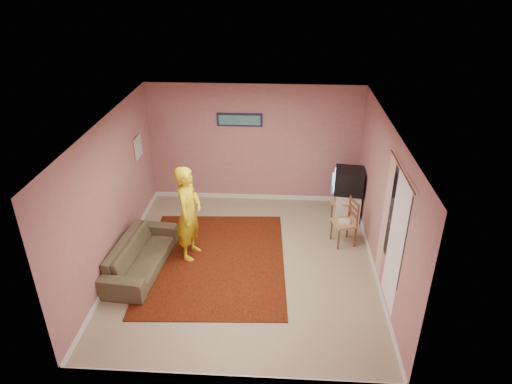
# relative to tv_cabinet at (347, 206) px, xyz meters

# --- Properties ---
(ground) EXTENTS (5.00, 5.00, 0.00)m
(ground) POSITION_rel_tv_cabinet_xyz_m (-1.95, -1.70, -0.32)
(ground) COLOR tan
(ground) RESTS_ON ground
(wall_back) EXTENTS (4.50, 0.02, 2.60)m
(wall_back) POSITION_rel_tv_cabinet_xyz_m (-1.95, 0.80, 0.98)
(wall_back) COLOR #AC7173
(wall_back) RESTS_ON ground
(wall_front) EXTENTS (4.50, 0.02, 2.60)m
(wall_front) POSITION_rel_tv_cabinet_xyz_m (-1.95, -4.20, 0.98)
(wall_front) COLOR #AC7173
(wall_front) RESTS_ON ground
(wall_left) EXTENTS (0.02, 5.00, 2.60)m
(wall_left) POSITION_rel_tv_cabinet_xyz_m (-4.20, -1.70, 0.98)
(wall_left) COLOR #AC7173
(wall_left) RESTS_ON ground
(wall_right) EXTENTS (0.02, 5.00, 2.60)m
(wall_right) POSITION_rel_tv_cabinet_xyz_m (0.30, -1.70, 0.98)
(wall_right) COLOR #AC7173
(wall_right) RESTS_ON ground
(ceiling) EXTENTS (4.50, 5.00, 0.02)m
(ceiling) POSITION_rel_tv_cabinet_xyz_m (-1.95, -1.70, 2.28)
(ceiling) COLOR white
(ceiling) RESTS_ON wall_back
(baseboard_back) EXTENTS (4.50, 0.02, 0.10)m
(baseboard_back) POSITION_rel_tv_cabinet_xyz_m (-1.95, 0.79, -0.27)
(baseboard_back) COLOR silver
(baseboard_back) RESTS_ON ground
(baseboard_front) EXTENTS (4.50, 0.02, 0.10)m
(baseboard_front) POSITION_rel_tv_cabinet_xyz_m (-1.95, -4.19, -0.27)
(baseboard_front) COLOR silver
(baseboard_front) RESTS_ON ground
(baseboard_left) EXTENTS (0.02, 5.00, 0.10)m
(baseboard_left) POSITION_rel_tv_cabinet_xyz_m (-4.19, -1.70, -0.27)
(baseboard_left) COLOR silver
(baseboard_left) RESTS_ON ground
(baseboard_right) EXTENTS (0.02, 5.00, 0.10)m
(baseboard_right) POSITION_rel_tv_cabinet_xyz_m (0.29, -1.70, -0.27)
(baseboard_right) COLOR silver
(baseboard_right) RESTS_ON ground
(window) EXTENTS (0.01, 1.10, 1.50)m
(window) POSITION_rel_tv_cabinet_xyz_m (0.29, -2.60, 1.13)
(window) COLOR black
(window) RESTS_ON wall_right
(curtain_sheer) EXTENTS (0.01, 0.75, 2.10)m
(curtain_sheer) POSITION_rel_tv_cabinet_xyz_m (0.28, -2.75, 0.93)
(curtain_sheer) COLOR white
(curtain_sheer) RESTS_ON wall_right
(curtain_floral) EXTENTS (0.01, 0.35, 2.10)m
(curtain_floral) POSITION_rel_tv_cabinet_xyz_m (0.26, -2.05, 0.93)
(curtain_floral) COLOR beige
(curtain_floral) RESTS_ON wall_right
(curtain_rod) EXTENTS (0.02, 1.40, 0.02)m
(curtain_rod) POSITION_rel_tv_cabinet_xyz_m (0.25, -2.60, 2.00)
(curtain_rod) COLOR brown
(curtain_rod) RESTS_ON wall_right
(picture_back) EXTENTS (0.95, 0.04, 0.28)m
(picture_back) POSITION_rel_tv_cabinet_xyz_m (-2.25, 0.76, 1.53)
(picture_back) COLOR #141C38
(picture_back) RESTS_ON wall_back
(picture_left) EXTENTS (0.04, 0.38, 0.42)m
(picture_left) POSITION_rel_tv_cabinet_xyz_m (-4.17, -0.10, 1.23)
(picture_left) COLOR beige
(picture_left) RESTS_ON wall_left
(area_rug) EXTENTS (2.63, 3.22, 0.02)m
(area_rug) POSITION_rel_tv_cabinet_xyz_m (-2.52, -1.62, -0.31)
(area_rug) COLOR black
(area_rug) RESTS_ON ground
(tv_cabinet) EXTENTS (0.50, 0.45, 0.63)m
(tv_cabinet) POSITION_rel_tv_cabinet_xyz_m (0.00, 0.00, 0.00)
(tv_cabinet) COLOR silver
(tv_cabinet) RESTS_ON ground
(crt_tv) EXTENTS (0.64, 0.58, 0.49)m
(crt_tv) POSITION_rel_tv_cabinet_xyz_m (-0.01, 0.00, 0.56)
(crt_tv) COLOR black
(crt_tv) RESTS_ON tv_cabinet
(chair_a) EXTENTS (0.49, 0.48, 0.50)m
(chair_a) POSITION_rel_tv_cabinet_xyz_m (-0.10, -0.03, 0.24)
(chair_a) COLOR tan
(chair_a) RESTS_ON ground
(dvd_player) EXTENTS (0.36, 0.26, 0.06)m
(dvd_player) POSITION_rel_tv_cabinet_xyz_m (-0.10, -0.03, 0.18)
(dvd_player) COLOR #A0A0A5
(dvd_player) RESTS_ON chair_a
(blue_throw) EXTENTS (0.45, 0.06, 0.47)m
(blue_throw) POSITION_rel_tv_cabinet_xyz_m (-0.10, 0.16, 0.42)
(blue_throw) COLOR #8AB5E2
(blue_throw) RESTS_ON chair_a
(chair_b) EXTENTS (0.49, 0.51, 0.49)m
(chair_b) POSITION_rel_tv_cabinet_xyz_m (-0.16, -0.90, 0.24)
(chair_b) COLOR tan
(chair_b) RESTS_ON ground
(game_console) EXTENTS (0.20, 0.15, 0.04)m
(game_console) POSITION_rel_tv_cabinet_xyz_m (-0.16, -0.90, 0.17)
(game_console) COLOR silver
(game_console) RESTS_ON chair_b
(sofa) EXTENTS (0.92, 1.96, 0.55)m
(sofa) POSITION_rel_tv_cabinet_xyz_m (-3.75, -1.90, -0.04)
(sofa) COLOR brown
(sofa) RESTS_ON ground
(person) EXTENTS (0.53, 0.71, 1.76)m
(person) POSITION_rel_tv_cabinet_xyz_m (-2.95, -1.46, 0.56)
(person) COLOR gold
(person) RESTS_ON ground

